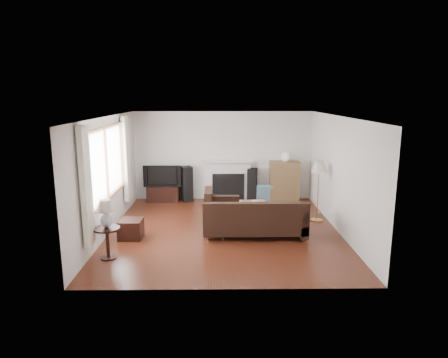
{
  "coord_description": "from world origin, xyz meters",
  "views": [
    {
      "loc": [
        -0.11,
        -8.43,
        2.95
      ],
      "look_at": [
        0.0,
        0.3,
        1.1
      ],
      "focal_mm": 32.0,
      "sensor_mm": 36.0,
      "label": 1
    }
  ],
  "objects_px": {
    "sectional_sofa": "(255,218)",
    "coffee_table": "(247,210)",
    "floor_lamp": "(318,191)",
    "side_table": "(108,243)",
    "tv_stand": "(163,193)",
    "bookshelf": "(284,181)"
  },
  "relations": [
    {
      "from": "sectional_sofa",
      "to": "coffee_table",
      "type": "xyz_separation_m",
      "value": [
        -0.07,
        1.26,
        -0.19
      ]
    },
    {
      "from": "coffee_table",
      "to": "side_table",
      "type": "xyz_separation_m",
      "value": [
        -2.72,
        -2.44,
        0.1
      ]
    },
    {
      "from": "tv_stand",
      "to": "sectional_sofa",
      "type": "distance_m",
      "value": 3.67
    },
    {
      "from": "floor_lamp",
      "to": "side_table",
      "type": "bearing_deg",
      "value": -153.54
    },
    {
      "from": "bookshelf",
      "to": "sectional_sofa",
      "type": "relative_size",
      "value": 0.48
    },
    {
      "from": "tv_stand",
      "to": "bookshelf",
      "type": "relative_size",
      "value": 0.79
    },
    {
      "from": "sectional_sofa",
      "to": "coffee_table",
      "type": "relative_size",
      "value": 2.38
    },
    {
      "from": "tv_stand",
      "to": "floor_lamp",
      "type": "relative_size",
      "value": 0.61
    },
    {
      "from": "bookshelf",
      "to": "coffee_table",
      "type": "bearing_deg",
      "value": -125.9
    },
    {
      "from": "tv_stand",
      "to": "coffee_table",
      "type": "relative_size",
      "value": 0.9
    },
    {
      "from": "side_table",
      "to": "bookshelf",
      "type": "bearing_deg",
      "value": 46.2
    },
    {
      "from": "floor_lamp",
      "to": "sectional_sofa",
      "type": "bearing_deg",
      "value": -147.81
    },
    {
      "from": "tv_stand",
      "to": "side_table",
      "type": "relative_size",
      "value": 1.51
    },
    {
      "from": "tv_stand",
      "to": "side_table",
      "type": "distance_m",
      "value": 4.05
    },
    {
      "from": "bookshelf",
      "to": "sectional_sofa",
      "type": "distance_m",
      "value": 3.07
    },
    {
      "from": "coffee_table",
      "to": "floor_lamp",
      "type": "distance_m",
      "value": 1.76
    },
    {
      "from": "bookshelf",
      "to": "coffee_table",
      "type": "xyz_separation_m",
      "value": [
        -1.17,
        -1.61,
        -0.37
      ]
    },
    {
      "from": "sectional_sofa",
      "to": "side_table",
      "type": "bearing_deg",
      "value": -157.07
    },
    {
      "from": "tv_stand",
      "to": "floor_lamp",
      "type": "distance_m",
      "value": 4.35
    },
    {
      "from": "sectional_sofa",
      "to": "coffee_table",
      "type": "bearing_deg",
      "value": 93.39
    },
    {
      "from": "floor_lamp",
      "to": "side_table",
      "type": "height_order",
      "value": "floor_lamp"
    },
    {
      "from": "side_table",
      "to": "sectional_sofa",
      "type": "bearing_deg",
      "value": 22.93
    }
  ]
}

